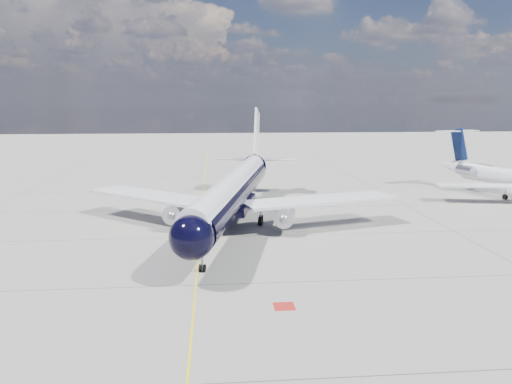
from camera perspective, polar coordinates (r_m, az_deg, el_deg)
ground at (r=76.71m, az=-6.09°, el=-1.13°), size 320.00×320.00×0.00m
taxiway_centerline at (r=71.82m, az=-6.16°, el=-1.92°), size 0.16×160.00×0.01m
red_marking at (r=38.70m, az=3.23°, el=-12.92°), size 1.60×1.60×0.01m
main_airliner at (r=61.97m, az=-2.43°, el=0.29°), size 39.48×48.72×14.20m
regional_jet at (r=88.77m, az=27.10°, el=1.55°), size 26.03×30.59×10.60m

